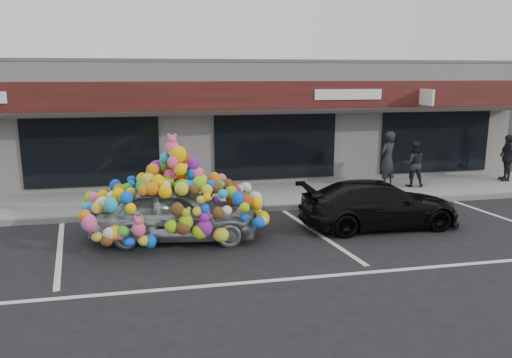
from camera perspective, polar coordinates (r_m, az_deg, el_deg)
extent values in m
plane|color=black|center=(11.61, -5.83, -7.45)|extent=(90.00, 90.00, 0.00)
cube|color=silver|center=(19.51, -8.55, 6.70)|extent=(24.00, 6.00, 4.20)
cube|color=#59595B|center=(19.44, -8.75, 13.02)|extent=(24.00, 6.00, 0.12)
cube|color=#3B1210|center=(16.37, -8.05, 9.41)|extent=(24.00, 0.18, 0.90)
cube|color=black|center=(15.88, -7.87, 7.53)|extent=(24.00, 1.20, 0.10)
cube|color=white|center=(18.37, 18.85, 8.85)|extent=(0.08, 0.95, 0.55)
cube|color=white|center=(17.49, 10.52, 9.49)|extent=(2.40, 0.04, 0.35)
cube|color=black|center=(16.66, -18.25, 3.09)|extent=(4.20, 0.12, 2.30)
cube|color=black|center=(17.04, 2.25, 3.87)|extent=(4.20, 0.12, 2.30)
cube|color=black|center=(19.36, 19.81, 4.15)|extent=(4.20, 0.12, 2.30)
cube|color=gray|center=(15.41, -7.37, -2.30)|extent=(26.00, 3.00, 0.15)
cube|color=slate|center=(13.96, -6.90, -3.80)|extent=(26.00, 0.18, 0.16)
cube|color=silver|center=(11.95, -21.53, -7.67)|extent=(0.73, 4.37, 0.01)
cube|color=silver|center=(12.36, 7.16, -6.24)|extent=(0.73, 4.37, 0.01)
cube|color=silver|center=(14.95, 27.23, -4.29)|extent=(0.73, 4.37, 0.01)
cube|color=silver|center=(9.90, 7.40, -10.98)|extent=(14.00, 0.12, 0.01)
imported|color=gray|center=(11.90, -9.17, -3.73)|extent=(2.05, 4.04, 1.32)
ellipsoid|color=#D1490F|center=(11.65, -9.36, 1.73)|extent=(1.37, 1.76, 0.99)
sphere|color=#FFEB05|center=(11.81, -2.62, -2.17)|extent=(0.34, 0.34, 0.34)
sphere|color=#1870FF|center=(11.15, -5.86, -5.30)|extent=(0.36, 0.36, 0.36)
sphere|color=#4ACA2E|center=(12.74, -12.94, -3.12)|extent=(0.30, 0.30, 0.30)
sphere|color=#FA5EBA|center=(11.58, -9.44, 3.89)|extent=(0.32, 0.32, 0.32)
sphere|color=orange|center=(11.94, -14.82, -2.36)|extent=(0.30, 0.30, 0.30)
imported|color=black|center=(13.08, 13.91, -2.80)|extent=(1.69, 4.09, 1.18)
imported|color=#232329|center=(16.91, 14.78, 2.15)|extent=(0.81, 0.72, 1.86)
imported|color=black|center=(17.34, 17.53, 1.67)|extent=(0.87, 0.75, 1.53)
imported|color=#252328|center=(19.55, 26.77, 2.20)|extent=(1.02, 0.60, 1.63)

